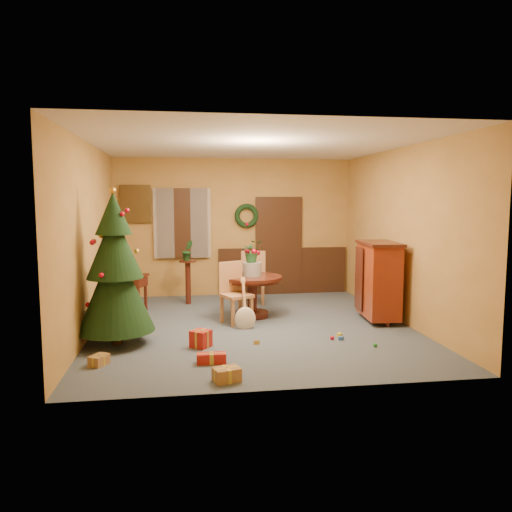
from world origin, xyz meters
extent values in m
plane|color=#34424C|center=(0.00, 0.00, 0.00)|extent=(5.50, 5.50, 0.00)
plane|color=silver|center=(0.00, 0.00, 2.90)|extent=(5.50, 5.50, 0.00)
plane|color=olive|center=(0.00, 2.75, 1.45)|extent=(5.00, 0.00, 5.00)
plane|color=olive|center=(0.00, -2.75, 1.45)|extent=(5.00, 0.00, 5.00)
plane|color=olive|center=(-2.50, 0.00, 1.45)|extent=(0.00, 5.50, 5.50)
plane|color=olive|center=(2.50, 0.00, 1.45)|extent=(0.00, 5.50, 5.50)
cube|color=black|center=(1.05, 2.71, 0.50)|extent=(2.80, 0.06, 1.00)
cube|color=black|center=(0.95, 2.70, 1.05)|extent=(1.00, 0.08, 2.10)
cube|color=white|center=(0.95, 2.73, 1.00)|extent=(0.80, 0.03, 1.90)
cube|color=black|center=(-1.10, 2.70, 1.55)|extent=(1.05, 0.08, 1.45)
cube|color=white|center=(-1.10, 2.73, 1.55)|extent=(0.88, 0.03, 1.25)
cube|color=white|center=(-1.48, 2.65, 1.55)|extent=(0.42, 0.02, 1.45)
cube|color=white|center=(-0.72, 2.65, 1.55)|extent=(0.42, 0.02, 1.45)
torus|color=black|center=(0.25, 2.67, 1.70)|extent=(0.51, 0.11, 0.51)
cube|color=#4C3819|center=(-2.05, 2.71, 1.95)|extent=(0.62, 0.05, 0.78)
cube|color=gray|center=(-2.05, 2.74, 1.95)|extent=(0.48, 0.02, 0.62)
cylinder|color=black|center=(0.09, 0.64, 0.69)|extent=(1.05, 1.05, 0.06)
cylinder|color=black|center=(0.09, 0.64, 0.64)|extent=(0.94, 0.94, 0.04)
cylinder|color=black|center=(0.09, 0.64, 0.36)|extent=(0.17, 0.17, 0.58)
cylinder|color=black|center=(0.09, 0.64, 0.05)|extent=(0.56, 0.56, 0.09)
cylinder|color=slate|center=(0.09, 0.64, 0.84)|extent=(0.33, 0.33, 0.24)
imported|color=#1E4C23|center=(0.09, 0.64, 1.15)|extent=(0.35, 0.30, 0.39)
cube|color=olive|center=(-0.24, 0.20, 0.47)|extent=(0.59, 0.59, 0.05)
cube|color=olive|center=(-0.32, 0.38, 0.75)|extent=(0.42, 0.23, 0.52)
cube|color=olive|center=(-0.15, 0.44, 0.23)|extent=(0.06, 0.06, 0.45)
cube|color=olive|center=(-0.48, 0.29, 0.23)|extent=(0.06, 0.06, 0.45)
cube|color=olive|center=(0.00, 0.12, 0.23)|extent=(0.06, 0.06, 0.45)
cube|color=olive|center=(-0.32, -0.03, 0.23)|extent=(0.06, 0.06, 0.45)
cube|color=olive|center=(0.26, 1.75, 0.49)|extent=(0.52, 0.52, 0.05)
cube|color=olive|center=(0.23, 1.55, 0.79)|extent=(0.46, 0.10, 0.55)
cube|color=olive|center=(0.05, 1.59, 0.24)|extent=(0.06, 0.06, 0.47)
cube|color=olive|center=(0.42, 1.54, 0.24)|extent=(0.06, 0.06, 0.47)
cube|color=olive|center=(0.10, 1.96, 0.24)|extent=(0.06, 0.06, 0.47)
cube|color=olive|center=(0.47, 1.91, 0.24)|extent=(0.06, 0.06, 0.47)
cylinder|color=black|center=(-1.01, 1.90, 0.42)|extent=(0.10, 0.10, 0.84)
cylinder|color=black|center=(-1.01, 1.90, 0.85)|extent=(0.33, 0.33, 0.03)
imported|color=#19471E|center=(-1.01, 1.90, 1.06)|extent=(0.26, 0.23, 0.39)
cylinder|color=#382111|center=(-2.04, -0.71, 0.12)|extent=(0.14, 0.14, 0.23)
cone|color=black|center=(-2.04, -0.71, 0.83)|extent=(1.07, 1.07, 1.27)
cone|color=black|center=(-2.04, -0.71, 1.41)|extent=(0.78, 0.78, 0.93)
cone|color=black|center=(-2.04, -0.71, 1.85)|extent=(0.51, 0.51, 0.59)
sphere|color=gold|center=(-2.04, -0.71, 2.16)|extent=(0.10, 0.10, 0.10)
cube|color=black|center=(-2.15, 1.47, 0.66)|extent=(0.86, 0.66, 0.05)
cube|color=black|center=(-2.15, 1.47, 0.54)|extent=(0.80, 0.61, 0.16)
cube|color=black|center=(-2.48, 1.47, 0.32)|extent=(0.15, 0.27, 0.63)
cube|color=black|center=(-1.82, 1.47, 0.32)|extent=(0.15, 0.27, 0.63)
cube|color=#5D180A|center=(2.15, 0.06, 0.69)|extent=(0.57, 1.02, 1.22)
cube|color=black|center=(2.15, 0.06, 1.32)|extent=(0.64, 1.09, 0.05)
cylinder|color=black|center=(2.15, -0.36, 0.04)|extent=(0.07, 0.07, 0.09)
cylinder|color=black|center=(2.15, 0.47, 0.04)|extent=(0.07, 0.07, 0.09)
cube|color=brown|center=(-0.63, -2.40, 0.08)|extent=(0.34, 0.29, 0.15)
cube|color=gold|center=(-0.63, -2.40, 0.08)|extent=(0.29, 0.11, 0.16)
cube|color=gold|center=(-0.63, -2.40, 0.08)|extent=(0.10, 0.22, 0.16)
cube|color=#A01B15|center=(-0.87, -1.04, 0.12)|extent=(0.33, 0.33, 0.24)
cube|color=gold|center=(-0.87, -1.04, 0.12)|extent=(0.21, 0.17, 0.24)
cube|color=gold|center=(-0.87, -1.04, 0.12)|extent=(0.17, 0.21, 0.24)
cube|color=brown|center=(-2.15, -1.62, 0.06)|extent=(0.26, 0.29, 0.13)
cube|color=gold|center=(-2.15, -1.62, 0.06)|extent=(0.14, 0.22, 0.13)
cube|color=gold|center=(-2.15, -1.62, 0.06)|extent=(0.16, 0.11, 0.13)
cube|color=#A01B15|center=(-0.77, -1.75, 0.06)|extent=(0.37, 0.16, 0.13)
cube|color=gold|center=(-0.77, -1.75, 0.06)|extent=(0.37, 0.03, 0.13)
cube|color=gold|center=(-0.77, -1.75, 0.06)|extent=(0.05, 0.15, 0.13)
cube|color=#24559F|center=(1.17, -0.99, 0.03)|extent=(0.09, 0.09, 0.05)
sphere|color=#23812A|center=(1.53, -1.41, 0.03)|extent=(0.06, 0.06, 0.06)
cube|color=yellow|center=(1.21, -0.80, 0.03)|extent=(0.09, 0.09, 0.05)
sphere|color=red|center=(1.04, -0.96, 0.03)|extent=(0.06, 0.06, 0.06)
cube|color=gold|center=(-0.09, -1.02, 0.03)|extent=(0.08, 0.05, 0.05)
camera|label=1|loc=(-1.10, -7.83, 2.04)|focal=35.00mm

